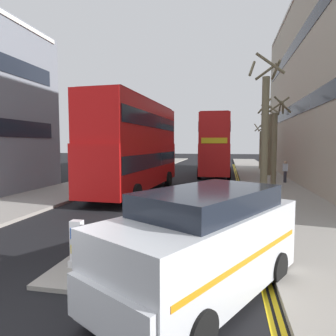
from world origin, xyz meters
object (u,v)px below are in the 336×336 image
at_px(keep_left_bollard, 77,245).
at_px(pedestrian_far, 285,171).
at_px(taxi_minivan, 202,244).
at_px(double_decker_bus_away, 136,144).
at_px(double_decker_bus_oncoming, 214,144).

height_order(keep_left_bollard, pedestrian_far, pedestrian_far).
relative_size(taxi_minivan, pedestrian_far, 3.15).
height_order(double_decker_bus_away, double_decker_bus_oncoming, same).
bearing_deg(double_decker_bus_away, double_decker_bus_oncoming, 68.92).
bearing_deg(keep_left_bollard, double_decker_bus_away, 100.63).
xyz_separation_m(double_decker_bus_away, taxi_minivan, (5.12, -11.85, -1.96)).
bearing_deg(double_decker_bus_oncoming, pedestrian_far, -43.48).
height_order(double_decker_bus_away, pedestrian_far, double_decker_bus_away).
xyz_separation_m(double_decker_bus_oncoming, pedestrian_far, (5.52, -5.24, -2.04)).
distance_m(keep_left_bollard, double_decker_bus_oncoming, 22.59).
xyz_separation_m(keep_left_bollard, pedestrian_far, (7.72, 17.12, 0.38)).
relative_size(keep_left_bollard, double_decker_bus_oncoming, 0.10).
height_order(taxi_minivan, pedestrian_far, taxi_minivan).
relative_size(keep_left_bollard, double_decker_bus_away, 0.10).
bearing_deg(taxi_minivan, double_decker_bus_oncoming, 92.04).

